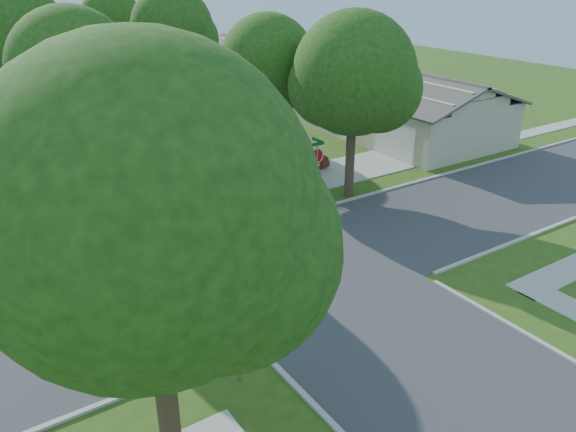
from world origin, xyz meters
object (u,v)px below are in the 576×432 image
(stop_sign_ne, at_px, (317,158))
(tree_e_near, at_px, (269,67))
(tree_sw_corner, at_px, (151,225))
(house_ne_far, at_px, (259,71))
(tree_w_mid, at_px, (20,38))
(tree_e_mid, at_px, (173,32))
(stop_sign_sw, at_px, (237,318))
(car_driveway, at_px, (292,159))
(house_ne_near, at_px, (399,111))
(tree_ne_corner, at_px, (355,79))
(car_curb_east, at_px, (158,118))
(tree_w_near, at_px, (75,76))
(tree_e_far, at_px, (112,21))
(car_curb_west, at_px, (5,79))

(stop_sign_ne, height_order, tree_e_near, tree_e_near)
(stop_sign_ne, relative_size, tree_sw_corner, 0.31)
(stop_sign_ne, xyz_separation_m, house_ne_far, (11.29, 24.30, -0.51))
(tree_w_mid, bearing_deg, tree_e_mid, -0.00)
(stop_sign_sw, relative_size, car_driveway, 0.76)
(house_ne_near, xyz_separation_m, car_driveway, (-9.99, -2.30, -0.87))
(tree_e_near, bearing_deg, tree_w_mid, 128.05)
(tree_sw_corner, distance_m, tree_ne_corner, 17.78)
(house_ne_far, bearing_deg, stop_sign_sw, -121.55)
(stop_sign_ne, height_order, car_curb_east, stop_sign_ne)
(stop_sign_sw, bearing_deg, tree_sw_corner, -140.03)
(tree_ne_corner, relative_size, car_driveway, 2.19)
(tree_w_near, height_order, tree_w_mid, tree_w_mid)
(tree_w_near, bearing_deg, tree_ne_corner, -23.56)
(car_driveway, height_order, car_curb_east, car_curb_east)
(tree_e_near, height_order, tree_e_mid, tree_e_mid)
(car_curb_east, bearing_deg, car_driveway, -82.60)
(tree_e_mid, xyz_separation_m, car_driveway, (1.24, -12.31, -5.60))
(tree_sw_corner, distance_m, house_ne_far, 43.20)
(house_ne_far, height_order, car_curb_east, house_ne_far)
(house_ne_far, distance_m, car_driveway, 22.64)
(tree_e_near, distance_m, tree_w_near, 9.41)
(house_ne_far, xyz_separation_m, car_curb_east, (-12.79, -7.85, -0.80))
(stop_sign_ne, distance_m, tree_e_mid, 16.84)
(tree_e_mid, bearing_deg, tree_sw_corner, -113.53)
(stop_sign_ne, distance_m, car_curb_east, 16.57)
(car_curb_east, bearing_deg, tree_e_mid, -10.49)
(house_ne_near, height_order, house_ne_far, same)
(tree_e_far, distance_m, tree_sw_corner, 42.77)
(car_curb_east, bearing_deg, tree_w_mid, 175.76)
(tree_w_mid, relative_size, tree_ne_corner, 1.10)
(tree_ne_corner, bearing_deg, car_curb_east, 100.57)
(tree_e_far, distance_m, tree_w_near, 26.71)
(tree_sw_corner, relative_size, car_driveway, 2.42)
(tree_w_near, bearing_deg, car_curb_east, 57.14)
(tree_e_far, xyz_separation_m, car_curb_east, (-1.55, -12.86, -5.26))
(tree_e_near, bearing_deg, tree_sw_corner, -127.30)
(tree_w_mid, bearing_deg, tree_e_near, -51.95)
(stop_sign_sw, xyz_separation_m, house_ne_near, (20.69, 15.70, -0.51))
(tree_e_mid, xyz_separation_m, house_ne_far, (11.23, 7.99, -4.74))
(tree_w_near, bearing_deg, tree_sw_corner, -99.90)
(car_driveway, xyz_separation_m, car_curb_east, (-2.80, 12.45, 0.06))
(tree_e_far, height_order, house_ne_far, tree_e_far)
(tree_e_near, distance_m, tree_e_mid, 12.02)
(stop_sign_sw, distance_m, tree_w_mid, 26.09)
(stop_sign_sw, relative_size, car_curb_west, 0.71)
(tree_e_far, height_order, car_curb_west, tree_e_far)
(car_driveway, bearing_deg, tree_e_near, 85.43)
(tree_e_near, relative_size, tree_w_mid, 0.87)
(stop_sign_ne, distance_m, tree_ne_corner, 3.96)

